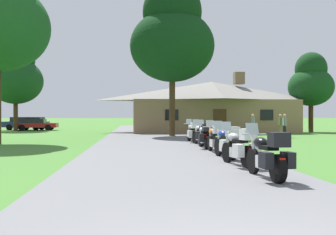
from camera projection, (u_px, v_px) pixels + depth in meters
name	position (u px, v px, depth m)	size (l,w,h in m)	color
ground_plane	(154.00, 142.00, 23.41)	(500.00, 500.00, 0.00)	#42752D
asphalt_driveway	(156.00, 144.00, 21.42)	(6.40, 80.00, 0.06)	slate
motorcycle_black_nearest_to_camera	(269.00, 156.00, 9.37)	(0.83, 2.08, 1.30)	black
motorcycle_silver_second_in_row	(240.00, 148.00, 11.89)	(0.96, 2.07, 1.30)	black
motorcycle_blue_third_in_row	(227.00, 143.00, 13.94)	(0.86, 2.08, 1.30)	black
motorcycle_orange_fourth_in_row	(215.00, 139.00, 16.20)	(0.66, 2.08, 1.30)	black
motorcycle_white_fifth_in_row	(205.00, 136.00, 18.42)	(0.73, 2.08, 1.30)	black
motorcycle_silver_sixth_in_row	(201.00, 134.00, 20.48)	(0.88, 2.08, 1.30)	black
motorcycle_silver_farthest_in_row	(193.00, 132.00, 22.64)	(0.80, 2.08, 1.30)	black
stone_lodge	(212.00, 106.00, 37.26)	(15.20, 7.66, 5.58)	#896B4C
bystander_gray_shirt_near_lodge	(253.00, 124.00, 28.44)	(0.36, 0.50, 1.67)	navy
bystander_olive_shirt_beside_signpost	(280.00, 124.00, 30.02)	(0.25, 0.55, 1.67)	#75664C
bystander_gray_shirt_by_tree	(285.00, 124.00, 28.49)	(0.25, 0.55, 1.67)	black
tree_left_far	(16.00, 75.00, 41.02)	(5.48, 5.48, 9.31)	#422D19
tree_right_of_lodge	(311.00, 82.00, 37.98)	(4.21, 4.21, 7.52)	#422D19
tree_by_lodge_front	(172.00, 36.00, 29.85)	(6.24, 6.24, 11.53)	#422D19
parked_navy_suv_far_left	(26.00, 123.00, 43.40)	(4.80, 2.43, 1.40)	navy
parked_red_sedan_far_left	(37.00, 124.00, 42.38)	(4.25, 1.99, 1.20)	maroon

